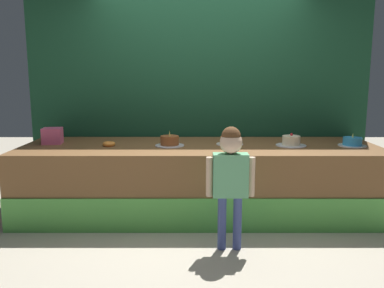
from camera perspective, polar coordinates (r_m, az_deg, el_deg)
ground_plane at (r=3.97m, az=1.22°, el=-12.54°), size 12.00×12.00×0.00m
stage_platform at (r=4.40m, az=1.07°, el=-5.08°), size 3.86×1.19×0.76m
curtain_backdrop at (r=4.95m, az=0.95°, el=7.85°), size 4.16×0.08×2.68m
child_figure at (r=3.41m, az=5.49°, el=-3.93°), size 0.42×0.19×1.09m
pink_box at (r=4.67m, az=-19.48°, el=1.11°), size 0.23×0.21×0.18m
donut at (r=4.37m, az=-11.92°, el=0.00°), size 0.14×0.14×0.04m
cake_far_left at (r=4.28m, az=-3.29°, el=0.37°), size 0.31×0.31×0.17m
cake_center_left at (r=4.38m, az=5.37°, el=0.47°), size 0.29×0.29×0.14m
cake_center_right at (r=4.41m, az=13.99°, el=0.36°), size 0.32×0.32×0.14m
cake_far_right at (r=4.60m, az=21.98°, el=0.26°), size 0.29×0.29×0.14m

